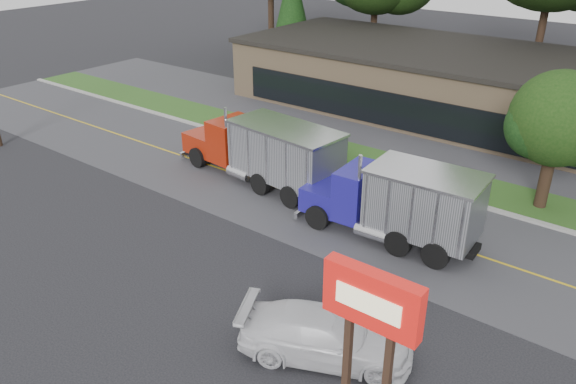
% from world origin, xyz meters
% --- Properties ---
extents(ground, '(140.00, 140.00, 0.00)m').
position_xyz_m(ground, '(0.00, 0.00, 0.00)').
color(ground, '#2F2F33').
rests_on(ground, ground).
extents(road, '(60.00, 8.00, 0.02)m').
position_xyz_m(road, '(0.00, 9.00, 0.00)').
color(road, '#4D4D51').
rests_on(road, ground).
extents(center_line, '(60.00, 0.12, 0.01)m').
position_xyz_m(center_line, '(0.00, 9.00, 0.00)').
color(center_line, gold).
rests_on(center_line, ground).
extents(curb, '(60.00, 0.30, 0.12)m').
position_xyz_m(curb, '(0.00, 13.20, 0.00)').
color(curb, '#9E9E99').
rests_on(curb, ground).
extents(grass_verge, '(60.00, 3.40, 0.03)m').
position_xyz_m(grass_verge, '(0.00, 15.00, 0.00)').
color(grass_verge, '#2F531C').
rests_on(grass_verge, ground).
extents(far_parking, '(60.00, 7.00, 0.02)m').
position_xyz_m(far_parking, '(0.00, 20.00, 0.00)').
color(far_parking, '#4D4D51').
rests_on(far_parking, ground).
extents(strip_mall, '(32.00, 12.00, 4.00)m').
position_xyz_m(strip_mall, '(2.00, 26.00, 2.00)').
color(strip_mall, tan).
rests_on(strip_mall, ground).
extents(evergreen_left, '(4.13, 4.13, 9.38)m').
position_xyz_m(evergreen_left, '(-16.00, 30.00, 5.15)').
color(evergreen_left, '#382619').
rests_on(evergreen_left, ground).
extents(tree_verge, '(4.56, 4.29, 6.50)m').
position_xyz_m(tree_verge, '(10.07, 15.05, 4.14)').
color(tree_verge, '#382619').
rests_on(tree_verge, ground).
extents(dump_truck_red, '(10.01, 3.56, 3.36)m').
position_xyz_m(dump_truck_red, '(-1.97, 9.18, 1.81)').
color(dump_truck_red, black).
rests_on(dump_truck_red, ground).
extents(dump_truck_blue, '(7.75, 2.98, 3.36)m').
position_xyz_m(dump_truck_blue, '(5.98, 8.16, 1.80)').
color(dump_truck_blue, black).
rests_on(dump_truck_blue, ground).
extents(rally_car, '(5.81, 4.22, 1.56)m').
position_xyz_m(rally_car, '(7.50, 0.49, 0.78)').
color(rally_car, silver).
rests_on(rally_car, ground).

